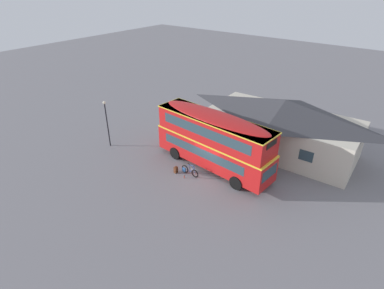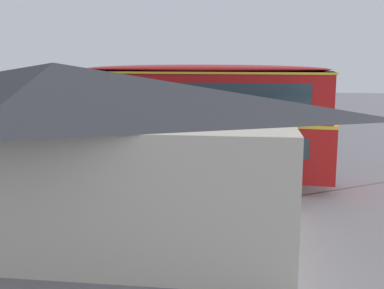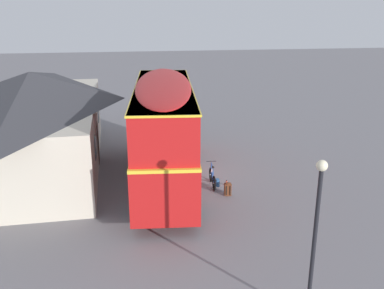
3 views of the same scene
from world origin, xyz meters
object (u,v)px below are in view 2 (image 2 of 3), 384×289
object	(u,v)px
double_decker_bus	(200,119)
touring_bicycle	(225,163)
backpack_on_ground	(249,164)
water_bottle_red_squeeze	(227,166)

from	to	relation	value
double_decker_bus	touring_bicycle	world-z (taller)	double_decker_bus
backpack_on_ground	touring_bicycle	bearing A→B (deg)	23.50
double_decker_bus	touring_bicycle	bearing A→B (deg)	-111.60
double_decker_bus	touring_bicycle	size ratio (longest dim) A/B	6.22
double_decker_bus	touring_bicycle	xyz separation A→B (m)	(-0.84, -2.13, -2.27)
double_decker_bus	water_bottle_red_squeeze	world-z (taller)	double_decker_bus
backpack_on_ground	water_bottle_red_squeeze	xyz separation A→B (m)	(1.03, -0.19, -0.18)
touring_bicycle	backpack_on_ground	distance (m)	1.13
touring_bicycle	backpack_on_ground	size ratio (longest dim) A/B	2.93
touring_bicycle	water_bottle_red_squeeze	world-z (taller)	touring_bicycle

